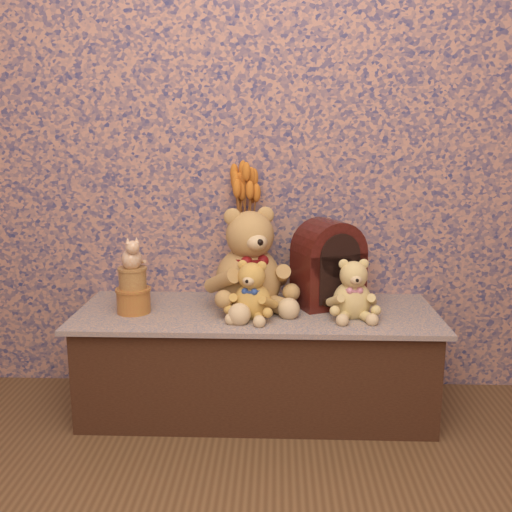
{
  "coord_description": "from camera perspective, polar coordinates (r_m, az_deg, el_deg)",
  "views": [
    {
      "loc": [
        0.08,
        -1.04,
        1.16
      ],
      "look_at": [
        0.0,
        1.18,
        0.68
      ],
      "focal_mm": 40.52,
      "sensor_mm": 36.0,
      "label": 1
    }
  ],
  "objects": [
    {
      "name": "ceramic_vase",
      "position": [
        2.54,
        -1.23,
        -2.18
      ],
      "size": [
        0.13,
        0.13,
        0.18
      ],
      "primitive_type": "cylinder",
      "rotation": [
        0.0,
        0.0,
        0.22
      ],
      "color": "tan",
      "rests_on": "display_shelf"
    },
    {
      "name": "cathedral_radio",
      "position": [
        2.43,
        7.13,
        -0.68
      ],
      "size": [
        0.32,
        0.28,
        0.37
      ],
      "primitive_type": null,
      "rotation": [
        0.0,
        0.0,
        0.42
      ],
      "color": "#37100A",
      "rests_on": "display_shelf"
    },
    {
      "name": "teddy_medium",
      "position": [
        2.26,
        -0.34,
        -3.07
      ],
      "size": [
        0.25,
        0.27,
        0.25
      ],
      "primitive_type": null,
      "rotation": [
        0.0,
        0.0,
        -0.24
      ],
      "color": "#B28732",
      "rests_on": "display_shelf"
    },
    {
      "name": "biscuit_tin_upper",
      "position": [
        2.37,
        -12.08,
        -2.2
      ],
      "size": [
        0.12,
        0.12,
        0.09
      ],
      "primitive_type": "cylinder",
      "rotation": [
        0.0,
        0.0,
        0.13
      ],
      "color": "tan",
      "rests_on": "biscuit_tin_lower"
    },
    {
      "name": "teddy_small",
      "position": [
        2.3,
        9.52,
        -2.92
      ],
      "size": [
        0.22,
        0.25,
        0.25
      ],
      "primitive_type": null,
      "rotation": [
        0.0,
        0.0,
        0.08
      ],
      "color": "tan",
      "rests_on": "display_shelf"
    },
    {
      "name": "teddy_large",
      "position": [
        2.37,
        -0.76,
        0.16
      ],
      "size": [
        0.49,
        0.53,
        0.45
      ],
      "primitive_type": null,
      "rotation": [
        0.0,
        0.0,
        0.39
      ],
      "color": "#A3703F",
      "rests_on": "display_shelf"
    },
    {
      "name": "biscuit_tin_lower",
      "position": [
        2.4,
        -11.98,
        -4.33
      ],
      "size": [
        0.17,
        0.17,
        0.1
      ],
      "primitive_type": "cylinder",
      "rotation": [
        0.0,
        0.0,
        -0.33
      ],
      "color": "gold",
      "rests_on": "display_shelf"
    },
    {
      "name": "dried_stalks",
      "position": [
        2.48,
        -1.26,
        4.91
      ],
      "size": [
        0.28,
        0.28,
        0.45
      ],
      "primitive_type": null,
      "rotation": [
        0.0,
        0.0,
        0.22
      ],
      "color": "orange",
      "rests_on": "ceramic_vase"
    },
    {
      "name": "cat_figurine",
      "position": [
        2.35,
        -12.2,
        0.38
      ],
      "size": [
        0.13,
        0.14,
        0.13
      ],
      "primitive_type": null,
      "rotation": [
        0.0,
        0.0,
        0.41
      ],
      "color": "silver",
      "rests_on": "biscuit_tin_upper"
    },
    {
      "name": "display_shelf",
      "position": [
        2.45,
        0.04,
        -10.24
      ],
      "size": [
        1.47,
        0.56,
        0.44
      ],
      "primitive_type": "cube",
      "color": "#3C527B",
      "rests_on": "ground"
    }
  ]
}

